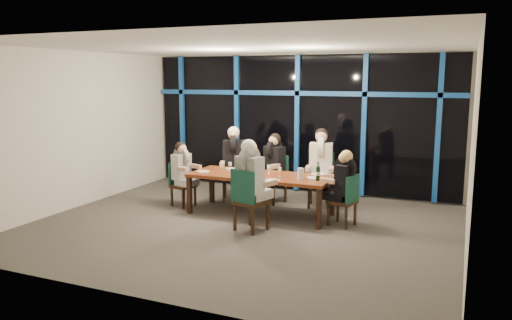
# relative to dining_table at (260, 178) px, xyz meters

# --- Properties ---
(room) EXTENTS (7.04, 7.00, 3.02)m
(room) POSITION_rel_dining_table_xyz_m (0.00, -0.80, 1.34)
(room) COLOR #4F4945
(room) RESTS_ON ground
(window_wall) EXTENTS (6.86, 0.43, 2.94)m
(window_wall) POSITION_rel_dining_table_xyz_m (0.01, 2.13, 0.87)
(window_wall) COLOR black
(window_wall) RESTS_ON ground
(dining_table) EXTENTS (2.60, 1.00, 0.75)m
(dining_table) POSITION_rel_dining_table_xyz_m (0.00, 0.00, 0.00)
(dining_table) COLOR brown
(dining_table) RESTS_ON ground
(chair_far_left) EXTENTS (0.62, 0.62, 1.03)m
(chair_far_left) POSITION_rel_dining_table_xyz_m (-0.96, 0.89, -0.11)
(chair_far_left) COLOR black
(chair_far_left) RESTS_ON ground
(chair_far_mid) EXTENTS (0.57, 0.57, 0.96)m
(chair_far_mid) POSITION_rel_dining_table_xyz_m (-0.08, 0.99, -0.15)
(chair_far_mid) COLOR black
(chair_far_mid) RESTS_ON ground
(chair_far_right) EXTENTS (0.57, 0.57, 1.05)m
(chair_far_right) POSITION_rel_dining_table_xyz_m (0.84, 1.05, -0.10)
(chair_far_right) COLOR black
(chair_far_right) RESTS_ON ground
(chair_end_left) EXTENTS (0.49, 0.49, 0.86)m
(chair_end_left) POSITION_rel_dining_table_xyz_m (-1.70, 0.01, -0.20)
(chair_end_left) COLOR black
(chair_end_left) RESTS_ON ground
(chair_end_right) EXTENTS (0.50, 0.50, 0.89)m
(chair_end_right) POSITION_rel_dining_table_xyz_m (1.62, -0.12, -0.18)
(chair_end_right) COLOR black
(chair_end_right) RESTS_ON ground
(chair_near_mid) EXTENTS (0.61, 0.61, 1.04)m
(chair_near_mid) POSITION_rel_dining_table_xyz_m (0.21, -1.03, -0.10)
(chair_near_mid) COLOR black
(chair_near_mid) RESTS_ON ground
(diner_far_left) EXTENTS (0.64, 0.71, 1.01)m
(diner_far_left) POSITION_rel_dining_table_xyz_m (-0.93, 0.81, 0.30)
(diner_far_left) COLOR black
(diner_far_left) RESTS_ON ground
(diner_far_mid) EXTENTS (0.58, 0.65, 0.93)m
(diner_far_mid) POSITION_rel_dining_table_xyz_m (-0.10, 0.92, 0.23)
(diner_far_mid) COLOR black
(diner_far_mid) RESTS_ON ground
(diner_far_right) EXTENTS (0.57, 0.70, 1.02)m
(diner_far_right) POSITION_rel_dining_table_xyz_m (0.86, 0.96, 0.32)
(diner_far_right) COLOR silver
(diner_far_right) RESTS_ON ground
(diner_end_left) EXTENTS (0.58, 0.50, 0.84)m
(diner_end_left) POSITION_rel_dining_table_xyz_m (-1.63, -0.01, 0.15)
(diner_end_left) COLOR black
(diner_end_left) RESTS_ON ground
(diner_end_right) EXTENTS (0.60, 0.51, 0.87)m
(diner_end_right) POSITION_rel_dining_table_xyz_m (1.55, -0.10, 0.17)
(diner_end_right) COLOR black
(diner_end_right) RESTS_ON ground
(diner_near_mid) EXTENTS (0.61, 0.71, 1.01)m
(diner_near_mid) POSITION_rel_dining_table_xyz_m (0.23, -0.95, 0.31)
(diner_near_mid) COLOR black
(diner_near_mid) RESTS_ON ground
(plate_far_left) EXTENTS (0.24, 0.24, 0.01)m
(plate_far_left) POSITION_rel_dining_table_xyz_m (-0.71, 0.28, 0.08)
(plate_far_left) COLOR white
(plate_far_left) RESTS_ON dining_table
(plate_far_mid) EXTENTS (0.24, 0.24, 0.01)m
(plate_far_mid) POSITION_rel_dining_table_xyz_m (-0.30, 0.39, 0.08)
(plate_far_mid) COLOR white
(plate_far_mid) RESTS_ON dining_table
(plate_far_right) EXTENTS (0.24, 0.24, 0.01)m
(plate_far_right) POSITION_rel_dining_table_xyz_m (0.97, 0.41, 0.08)
(plate_far_right) COLOR white
(plate_far_right) RESTS_ON dining_table
(plate_end_left) EXTENTS (0.24, 0.24, 0.01)m
(plate_end_left) POSITION_rel_dining_table_xyz_m (-1.09, -0.17, 0.08)
(plate_end_left) COLOR white
(plate_end_left) RESTS_ON dining_table
(plate_end_right) EXTENTS (0.24, 0.24, 0.01)m
(plate_end_right) POSITION_rel_dining_table_xyz_m (1.00, 0.04, 0.08)
(plate_end_right) COLOR white
(plate_end_right) RESTS_ON dining_table
(plate_near_mid) EXTENTS (0.24, 0.24, 0.01)m
(plate_near_mid) POSITION_rel_dining_table_xyz_m (0.41, -0.41, 0.08)
(plate_near_mid) COLOR white
(plate_near_mid) RESTS_ON dining_table
(wine_bottle) EXTENTS (0.08, 0.08, 0.33)m
(wine_bottle) POSITION_rel_dining_table_xyz_m (1.11, -0.10, 0.20)
(wine_bottle) COLOR black
(wine_bottle) RESTS_ON dining_table
(water_pitcher) EXTENTS (0.12, 0.11, 0.19)m
(water_pitcher) POSITION_rel_dining_table_xyz_m (0.80, -0.10, 0.17)
(water_pitcher) COLOR silver
(water_pitcher) RESTS_ON dining_table
(tea_light) EXTENTS (0.05, 0.05, 0.03)m
(tea_light) POSITION_rel_dining_table_xyz_m (-0.11, -0.13, 0.08)
(tea_light) COLOR #FFA24C
(tea_light) RESTS_ON dining_table
(wine_glass_a) EXTENTS (0.07, 0.07, 0.18)m
(wine_glass_a) POSITION_rel_dining_table_xyz_m (-0.27, -0.06, 0.20)
(wine_glass_a) COLOR silver
(wine_glass_a) RESTS_ON dining_table
(wine_glass_b) EXTENTS (0.06, 0.06, 0.17)m
(wine_glass_b) POSITION_rel_dining_table_xyz_m (0.12, 0.13, 0.19)
(wine_glass_b) COLOR white
(wine_glass_b) RESTS_ON dining_table
(wine_glass_c) EXTENTS (0.06, 0.06, 0.16)m
(wine_glass_c) POSITION_rel_dining_table_xyz_m (0.39, -0.04, 0.19)
(wine_glass_c) COLOR white
(wine_glass_c) RESTS_ON dining_table
(wine_glass_d) EXTENTS (0.06, 0.06, 0.17)m
(wine_glass_d) POSITION_rel_dining_table_xyz_m (-0.67, 0.11, 0.19)
(wine_glass_d) COLOR silver
(wine_glass_d) RESTS_ON dining_table
(wine_glass_e) EXTENTS (0.07, 0.07, 0.17)m
(wine_glass_e) POSITION_rel_dining_table_xyz_m (0.86, 0.17, 0.19)
(wine_glass_e) COLOR silver
(wine_glass_e) RESTS_ON dining_table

